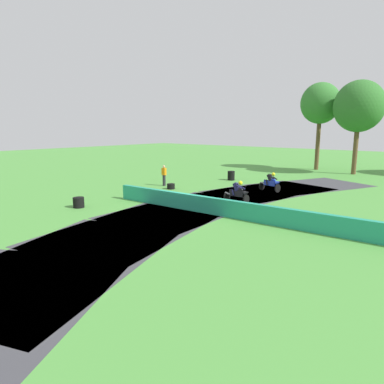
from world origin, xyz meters
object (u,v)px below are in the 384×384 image
(motorcycle_lead_blue, at_px, (271,182))
(track_marshal, at_px, (164,176))
(motorcycle_chase_black, at_px, (238,192))
(tire_stack_mid_a, at_px, (171,186))
(tire_stack_near, at_px, (231,176))
(tire_stack_mid_b, at_px, (79,202))

(motorcycle_lead_blue, relative_size, track_marshal, 1.05)
(motorcycle_chase_black, relative_size, tire_stack_mid_a, 2.86)
(tire_stack_near, height_order, tire_stack_mid_b, tire_stack_near)
(tire_stack_near, bearing_deg, tire_stack_mid_a, -99.23)
(tire_stack_mid_a, bearing_deg, motorcycle_lead_blue, 32.38)
(motorcycle_lead_blue, distance_m, tire_stack_near, 5.82)
(motorcycle_lead_blue, bearing_deg, tire_stack_mid_a, -147.62)
(motorcycle_chase_black, xyz_separation_m, tire_stack_mid_b, (-6.46, -6.92, -0.35))
(tire_stack_mid_b, relative_size, track_marshal, 0.39)
(tire_stack_mid_b, distance_m, track_marshal, 8.78)
(motorcycle_lead_blue, distance_m, tire_stack_mid_a, 7.41)
(tire_stack_mid_a, height_order, tire_stack_mid_b, tire_stack_mid_b)
(tire_stack_mid_a, relative_size, track_marshal, 0.36)
(motorcycle_chase_black, height_order, tire_stack_mid_b, motorcycle_chase_black)
(tire_stack_near, distance_m, tire_stack_mid_a, 6.70)
(motorcycle_chase_black, distance_m, track_marshal, 8.12)
(track_marshal, bearing_deg, tire_stack_mid_a, -27.67)
(tire_stack_mid_b, bearing_deg, tire_stack_mid_a, 90.40)
(motorcycle_lead_blue, xyz_separation_m, track_marshal, (-7.67, -3.21, 0.17))
(motorcycle_chase_black, bearing_deg, tire_stack_mid_a, 171.53)
(tire_stack_mid_a, distance_m, track_marshal, 1.72)
(motorcycle_chase_black, bearing_deg, tire_stack_near, 125.64)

